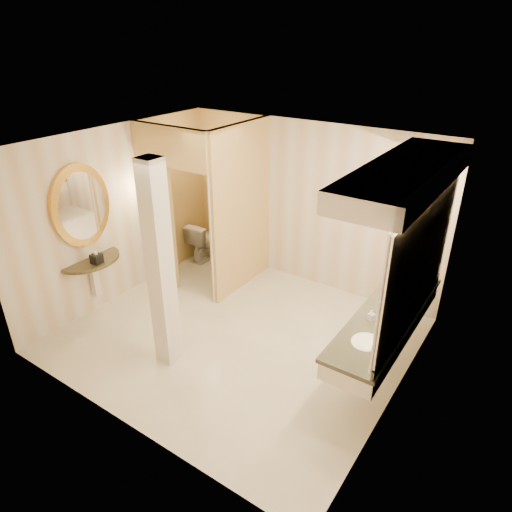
{
  "coord_description": "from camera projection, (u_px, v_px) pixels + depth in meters",
  "views": [
    {
      "loc": [
        3.22,
        -4.25,
        3.93
      ],
      "look_at": [
        0.19,
        0.2,
        1.24
      ],
      "focal_mm": 32.0,
      "sensor_mm": 36.0,
      "label": 1
    }
  ],
  "objects": [
    {
      "name": "floor",
      "position": [
        237.0,
        335.0,
        6.52
      ],
      "size": [
        4.5,
        4.5,
        0.0
      ],
      "primitive_type": "plane",
      "color": "#EFE7CE",
      "rests_on": "ground"
    },
    {
      "name": "ceiling",
      "position": [
        233.0,
        146.0,
        5.31
      ],
      "size": [
        4.5,
        4.5,
        0.0
      ],
      "primitive_type": "plane",
      "rotation": [
        3.14,
        0.0,
        0.0
      ],
      "color": "white",
      "rests_on": "wall_back"
    },
    {
      "name": "wall_back",
      "position": [
        308.0,
        206.0,
        7.39
      ],
      "size": [
        4.5,
        0.02,
        2.7
      ],
      "primitive_type": "cube",
      "color": "beige",
      "rests_on": "floor"
    },
    {
      "name": "wall_front",
      "position": [
        113.0,
        324.0,
        4.44
      ],
      "size": [
        4.5,
        0.02,
        2.7
      ],
      "primitive_type": "cube",
      "color": "beige",
      "rests_on": "floor"
    },
    {
      "name": "wall_left",
      "position": [
        118.0,
        215.0,
        7.05
      ],
      "size": [
        0.02,
        4.0,
        2.7
      ],
      "primitive_type": "cube",
      "color": "beige",
      "rests_on": "floor"
    },
    {
      "name": "wall_right",
      "position": [
        407.0,
        303.0,
        4.78
      ],
      "size": [
        0.02,
        4.0,
        2.7
      ],
      "primitive_type": "cube",
      "color": "beige",
      "rests_on": "floor"
    },
    {
      "name": "toilet_closet",
      "position": [
        214.0,
        209.0,
        7.18
      ],
      "size": [
        1.5,
        1.55,
        2.7
      ],
      "color": "#DEBB74",
      "rests_on": "floor"
    },
    {
      "name": "wall_sconce",
      "position": [
        151.0,
        187.0,
        7.03
      ],
      "size": [
        0.14,
        0.14,
        0.42
      ],
      "color": "gold",
      "rests_on": "toilet_closet"
    },
    {
      "name": "vanity",
      "position": [
        398.0,
        258.0,
        5.09
      ],
      "size": [
        0.75,
        2.59,
        2.09
      ],
      "color": "silver",
      "rests_on": "floor"
    },
    {
      "name": "console_shelf",
      "position": [
        85.0,
        230.0,
        6.55
      ],
      "size": [
        0.94,
        0.94,
        1.92
      ],
      "color": "black",
      "rests_on": "floor"
    },
    {
      "name": "pillar",
      "position": [
        160.0,
        268.0,
        5.48
      ],
      "size": [
        0.25,
        0.25,
        2.7
      ],
      "primitive_type": "cube",
      "color": "silver",
      "rests_on": "floor"
    },
    {
      "name": "tissue_box",
      "position": [
        97.0,
        259.0,
        6.59
      ],
      "size": [
        0.15,
        0.15,
        0.14
      ],
      "primitive_type": "cube",
      "rotation": [
        0.0,
        0.0,
        0.09
      ],
      "color": "black",
      "rests_on": "console_shelf"
    },
    {
      "name": "toilet",
      "position": [
        205.0,
        240.0,
        8.55
      ],
      "size": [
        0.44,
        0.74,
        0.74
      ],
      "primitive_type": "imported",
      "rotation": [
        0.0,
        0.0,
        3.18
      ],
      "color": "white",
      "rests_on": "floor"
    },
    {
      "name": "soap_bottle_a",
      "position": [
        371.0,
        315.0,
        5.29
      ],
      "size": [
        0.08,
        0.08,
        0.14
      ],
      "primitive_type": "imported",
      "rotation": [
        0.0,
        0.0,
        -0.33
      ],
      "color": "beige",
      "rests_on": "vanity"
    },
    {
      "name": "soap_bottle_b",
      "position": [
        393.0,
        292.0,
        5.78
      ],
      "size": [
        0.09,
        0.09,
        0.11
      ],
      "primitive_type": "imported",
      "rotation": [
        0.0,
        0.0,
        -0.13
      ],
      "color": "silver",
      "rests_on": "vanity"
    },
    {
      "name": "soap_bottle_c",
      "position": [
        394.0,
        290.0,
        5.75
      ],
      "size": [
        0.09,
        0.09,
        0.21
      ],
      "primitive_type": "imported",
      "rotation": [
        0.0,
        0.0,
        0.09
      ],
      "color": "#C6B28C",
      "rests_on": "vanity"
    }
  ]
}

